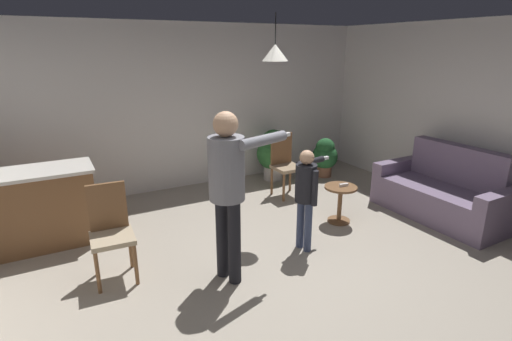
{
  "coord_description": "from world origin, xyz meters",
  "views": [
    {
      "loc": [
        -2.25,
        -3.1,
        2.32
      ],
      "look_at": [
        -0.26,
        0.56,
        1.0
      ],
      "focal_mm": 27.51,
      "sensor_mm": 36.0,
      "label": 1
    }
  ],
  "objects_px": {
    "couch_floral": "(443,194)",
    "kitchen_counter": "(40,208)",
    "person_child": "(306,189)",
    "dining_chair_near_wall": "(111,229)",
    "dining_chair_by_counter": "(285,162)",
    "side_table_by_couch": "(340,200)",
    "potted_plant_by_wall": "(273,152)",
    "spare_remote_on_table": "(344,185)",
    "potted_plant_corner": "(325,156)",
    "person_adult": "(228,179)"
  },
  "relations": [
    {
      "from": "dining_chair_near_wall",
      "to": "person_adult",
      "type": "bearing_deg",
      "value": 153.4
    },
    {
      "from": "couch_floral",
      "to": "kitchen_counter",
      "type": "height_order",
      "value": "couch_floral"
    },
    {
      "from": "kitchen_counter",
      "to": "dining_chair_near_wall",
      "type": "height_order",
      "value": "dining_chair_near_wall"
    },
    {
      "from": "couch_floral",
      "to": "potted_plant_by_wall",
      "type": "distance_m",
      "value": 2.85
    },
    {
      "from": "potted_plant_by_wall",
      "to": "couch_floral",
      "type": "bearing_deg",
      "value": -63.41
    },
    {
      "from": "person_child",
      "to": "potted_plant_by_wall",
      "type": "height_order",
      "value": "person_child"
    },
    {
      "from": "potted_plant_by_wall",
      "to": "kitchen_counter",
      "type": "bearing_deg",
      "value": -167.88
    },
    {
      "from": "kitchen_counter",
      "to": "person_child",
      "type": "distance_m",
      "value": 3.17
    },
    {
      "from": "potted_plant_corner",
      "to": "potted_plant_by_wall",
      "type": "bearing_deg",
      "value": 161.62
    },
    {
      "from": "potted_plant_corner",
      "to": "potted_plant_by_wall",
      "type": "distance_m",
      "value": 0.98
    },
    {
      "from": "side_table_by_couch",
      "to": "potted_plant_by_wall",
      "type": "distance_m",
      "value": 2.03
    },
    {
      "from": "couch_floral",
      "to": "person_child",
      "type": "relative_size",
      "value": 1.48
    },
    {
      "from": "couch_floral",
      "to": "spare_remote_on_table",
      "type": "bearing_deg",
      "value": 68.7
    },
    {
      "from": "person_adult",
      "to": "spare_remote_on_table",
      "type": "xyz_separation_m",
      "value": [
        1.94,
        0.52,
        -0.55
      ]
    },
    {
      "from": "side_table_by_couch",
      "to": "person_adult",
      "type": "xyz_separation_m",
      "value": [
        -1.9,
        -0.53,
        0.76
      ]
    },
    {
      "from": "potted_plant_corner",
      "to": "spare_remote_on_table",
      "type": "xyz_separation_m",
      "value": [
        -1.03,
        -1.72,
        0.14
      ]
    },
    {
      "from": "couch_floral",
      "to": "kitchen_counter",
      "type": "distance_m",
      "value": 5.3
    },
    {
      "from": "kitchen_counter",
      "to": "dining_chair_by_counter",
      "type": "bearing_deg",
      "value": 0.74
    },
    {
      "from": "spare_remote_on_table",
      "to": "potted_plant_corner",
      "type": "bearing_deg",
      "value": 59.0
    },
    {
      "from": "person_adult",
      "to": "person_child",
      "type": "xyz_separation_m",
      "value": [
        1.04,
        0.14,
        -0.33
      ]
    },
    {
      "from": "side_table_by_couch",
      "to": "dining_chair_by_counter",
      "type": "height_order",
      "value": "dining_chair_by_counter"
    },
    {
      "from": "kitchen_counter",
      "to": "person_adult",
      "type": "xyz_separation_m",
      "value": [
        1.68,
        -1.74,
        0.61
      ]
    },
    {
      "from": "kitchen_counter",
      "to": "dining_chair_near_wall",
      "type": "relative_size",
      "value": 1.26
    },
    {
      "from": "person_child",
      "to": "couch_floral",
      "type": "bearing_deg",
      "value": 77.29
    },
    {
      "from": "dining_chair_by_counter",
      "to": "potted_plant_corner",
      "type": "distance_m",
      "value": 1.25
    },
    {
      "from": "couch_floral",
      "to": "dining_chair_near_wall",
      "type": "distance_m",
      "value": 4.41
    },
    {
      "from": "dining_chair_near_wall",
      "to": "spare_remote_on_table",
      "type": "bearing_deg",
      "value": -178.32
    },
    {
      "from": "kitchen_counter",
      "to": "dining_chair_by_counter",
      "type": "relative_size",
      "value": 1.26
    },
    {
      "from": "side_table_by_couch",
      "to": "potted_plant_by_wall",
      "type": "relative_size",
      "value": 0.57
    },
    {
      "from": "couch_floral",
      "to": "spare_remote_on_table",
      "type": "relative_size",
      "value": 13.93
    },
    {
      "from": "side_table_by_couch",
      "to": "couch_floral",
      "type": "bearing_deg",
      "value": -20.54
    },
    {
      "from": "person_child",
      "to": "dining_chair_near_wall",
      "type": "relative_size",
      "value": 1.22
    },
    {
      "from": "person_child",
      "to": "person_adult",
      "type": "bearing_deg",
      "value": -91.57
    },
    {
      "from": "person_adult",
      "to": "dining_chair_by_counter",
      "type": "distance_m",
      "value": 2.6
    },
    {
      "from": "kitchen_counter",
      "to": "side_table_by_couch",
      "type": "distance_m",
      "value": 3.78
    },
    {
      "from": "couch_floral",
      "to": "person_adult",
      "type": "xyz_separation_m",
      "value": [
        -3.32,
        -0.0,
        0.76
      ]
    },
    {
      "from": "person_adult",
      "to": "potted_plant_corner",
      "type": "height_order",
      "value": "person_adult"
    },
    {
      "from": "kitchen_counter",
      "to": "potted_plant_by_wall",
      "type": "height_order",
      "value": "kitchen_counter"
    },
    {
      "from": "side_table_by_couch",
      "to": "kitchen_counter",
      "type": "bearing_deg",
      "value": 161.28
    },
    {
      "from": "couch_floral",
      "to": "spare_remote_on_table",
      "type": "xyz_separation_m",
      "value": [
        -1.38,
        0.52,
        0.21
      ]
    },
    {
      "from": "potted_plant_by_wall",
      "to": "dining_chair_near_wall",
      "type": "bearing_deg",
      "value": -147.91
    },
    {
      "from": "person_child",
      "to": "potted_plant_by_wall",
      "type": "relative_size",
      "value": 1.33
    },
    {
      "from": "couch_floral",
      "to": "person_child",
      "type": "height_order",
      "value": "person_child"
    },
    {
      "from": "kitchen_counter",
      "to": "potted_plant_corner",
      "type": "distance_m",
      "value": 4.68
    },
    {
      "from": "dining_chair_by_counter",
      "to": "potted_plant_corner",
      "type": "xyz_separation_m",
      "value": [
        1.16,
        0.45,
        -0.15
      ]
    },
    {
      "from": "kitchen_counter",
      "to": "person_child",
      "type": "bearing_deg",
      "value": -30.54
    },
    {
      "from": "person_adult",
      "to": "dining_chair_near_wall",
      "type": "distance_m",
      "value": 1.33
    },
    {
      "from": "person_child",
      "to": "dining_chair_by_counter",
      "type": "xyz_separation_m",
      "value": [
        0.77,
        1.65,
        -0.21
      ]
    },
    {
      "from": "kitchen_counter",
      "to": "person_child",
      "type": "height_order",
      "value": "person_child"
    },
    {
      "from": "person_child",
      "to": "dining_chair_near_wall",
      "type": "bearing_deg",
      "value": -111.73
    }
  ]
}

